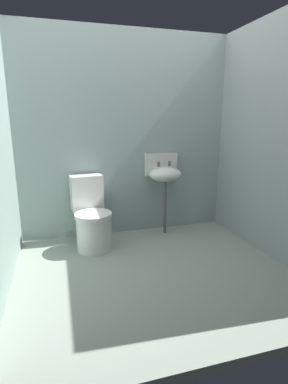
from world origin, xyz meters
name	(u,v)px	position (x,y,z in m)	size (l,w,h in m)	color
ground_plane	(151,272)	(0.00, 0.00, -0.04)	(2.93, 2.44, 0.08)	gray
wall_back	(125,136)	(0.00, 1.07, 1.20)	(2.93, 0.10, 2.40)	#8A9D99
wall_right	(271,140)	(1.32, 0.10, 1.20)	(0.10, 2.24, 2.40)	#8D9897
toilet_near_wall	(92,219)	(-0.48, 0.67, 0.32)	(0.44, 0.63, 0.78)	silver
sink	(165,174)	(0.44, 0.86, 0.75)	(0.42, 0.34, 0.99)	#555153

